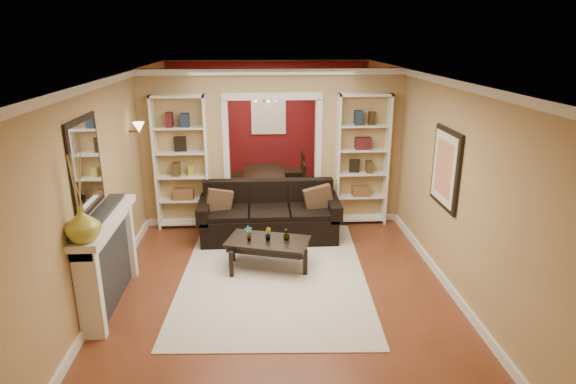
{
  "coord_description": "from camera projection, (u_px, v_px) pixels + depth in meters",
  "views": [
    {
      "loc": [
        -0.24,
        -6.98,
        3.22
      ],
      "look_at": [
        0.15,
        -0.8,
        1.2
      ],
      "focal_mm": 30.0,
      "sensor_mm": 36.0,
      "label": 1
    }
  ],
  "objects": [
    {
      "name": "floor",
      "position": [
        276.0,
        248.0,
        7.63
      ],
      "size": [
        8.0,
        8.0,
        0.0
      ],
      "primitive_type": "plane",
      "color": "brown",
      "rests_on": "ground"
    },
    {
      "name": "ceiling",
      "position": [
        274.0,
        74.0,
        6.79
      ],
      "size": [
        8.0,
        8.0,
        0.0
      ],
      "primitive_type": "plane",
      "rotation": [
        3.14,
        0.0,
        0.0
      ],
      "color": "white",
      "rests_on": "ground"
    },
    {
      "name": "wall_back",
      "position": [
        269.0,
        121.0,
        11.01
      ],
      "size": [
        8.0,
        0.0,
        8.0
      ],
      "primitive_type": "plane",
      "rotation": [
        1.57,
        0.0,
        0.0
      ],
      "color": "tan",
      "rests_on": "ground"
    },
    {
      "name": "wall_front",
      "position": [
        296.0,
        312.0,
        3.42
      ],
      "size": [
        8.0,
        0.0,
        8.0
      ],
      "primitive_type": "plane",
      "rotation": [
        -1.57,
        0.0,
        0.0
      ],
      "color": "tan",
      "rests_on": "ground"
    },
    {
      "name": "wall_left",
      "position": [
        122.0,
        169.0,
        7.08
      ],
      "size": [
        0.0,
        8.0,
        8.0
      ],
      "primitive_type": "plane",
      "rotation": [
        1.57,
        0.0,
        1.57
      ],
      "color": "tan",
      "rests_on": "ground"
    },
    {
      "name": "wall_right",
      "position": [
        422.0,
        164.0,
        7.35
      ],
      "size": [
        0.0,
        8.0,
        8.0
      ],
      "primitive_type": "plane",
      "rotation": [
        1.57,
        0.0,
        -1.57
      ],
      "color": "tan",
      "rests_on": "ground"
    },
    {
      "name": "partition_wall",
      "position": [
        272.0,
        148.0,
        8.35
      ],
      "size": [
        4.5,
        0.15,
        2.7
      ],
      "primitive_type": "cube",
      "color": "tan",
      "rests_on": "floor"
    },
    {
      "name": "red_back_panel",
      "position": [
        269.0,
        122.0,
        10.99
      ],
      "size": [
        4.44,
        0.04,
        2.64
      ],
      "primitive_type": "cube",
      "color": "maroon",
      "rests_on": "floor"
    },
    {
      "name": "dining_window",
      "position": [
        268.0,
        113.0,
        10.88
      ],
      "size": [
        0.78,
        0.03,
        0.98
      ],
      "primitive_type": "cube",
      "color": "#8CA5CC",
      "rests_on": "wall_back"
    },
    {
      "name": "area_rug",
      "position": [
        274.0,
        274.0,
        6.8
      ],
      "size": [
        2.73,
        3.69,
        0.01
      ],
      "primitive_type": "cube",
      "rotation": [
        0.0,
        0.0,
        -0.05
      ],
      "color": "beige",
      "rests_on": "floor"
    },
    {
      "name": "sofa",
      "position": [
        269.0,
        212.0,
        7.92
      ],
      "size": [
        2.29,
        0.99,
        0.9
      ],
      "primitive_type": "cube",
      "color": "black",
      "rests_on": "floor"
    },
    {
      "name": "pillow_left",
      "position": [
        219.0,
        202.0,
        7.79
      ],
      "size": [
        0.42,
        0.21,
        0.41
      ],
      "primitive_type": "cube",
      "rotation": [
        0.0,
        0.0,
        0.23
      ],
      "color": "brown",
      "rests_on": "sofa"
    },
    {
      "name": "pillow_right",
      "position": [
        319.0,
        199.0,
        7.88
      ],
      "size": [
        0.46,
        0.18,
        0.45
      ],
      "primitive_type": "cube",
      "rotation": [
        0.0,
        0.0,
        0.12
      ],
      "color": "brown",
      "rests_on": "sofa"
    },
    {
      "name": "coffee_table",
      "position": [
        268.0,
        254.0,
        6.93
      ],
      "size": [
        1.28,
        0.93,
        0.44
      ],
      "primitive_type": "cube",
      "rotation": [
        0.0,
        0.0,
        -0.29
      ],
      "color": "black",
      "rests_on": "floor"
    },
    {
      "name": "plant_left",
      "position": [
        249.0,
        234.0,
        6.81
      ],
      "size": [
        0.14,
        0.12,
        0.22
      ],
      "primitive_type": "imported",
      "rotation": [
        0.0,
        0.0,
        0.47
      ],
      "color": "#336626",
      "rests_on": "coffee_table"
    },
    {
      "name": "plant_center",
      "position": [
        268.0,
        234.0,
        6.83
      ],
      "size": [
        0.11,
        0.12,
        0.19
      ],
      "primitive_type": "imported",
      "rotation": [
        0.0,
        0.0,
        1.83
      ],
      "color": "#336626",
      "rests_on": "coffee_table"
    },
    {
      "name": "plant_right",
      "position": [
        287.0,
        234.0,
        6.85
      ],
      "size": [
        0.14,
        0.14,
        0.18
      ],
      "primitive_type": "imported",
      "rotation": [
        0.0,
        0.0,
        4.11
      ],
      "color": "#336626",
      "rests_on": "coffee_table"
    },
    {
      "name": "bookshelf_left",
      "position": [
        182.0,
        163.0,
        8.16
      ],
      "size": [
        0.9,
        0.3,
        2.3
      ],
      "primitive_type": "cube",
      "color": "white",
      "rests_on": "floor"
    },
    {
      "name": "bookshelf_right",
      "position": [
        362.0,
        160.0,
        8.35
      ],
      "size": [
        0.9,
        0.3,
        2.3
      ],
      "primitive_type": "cube",
      "color": "white",
      "rests_on": "floor"
    },
    {
      "name": "fireplace",
      "position": [
        110.0,
        261.0,
        5.91
      ],
      "size": [
        0.32,
        1.7,
        1.16
      ],
      "primitive_type": "cube",
      "color": "white",
      "rests_on": "floor"
    },
    {
      "name": "vase",
      "position": [
        82.0,
        224.0,
        5.0
      ],
      "size": [
        0.38,
        0.38,
        0.38
      ],
      "primitive_type": "imported",
      "rotation": [
        0.0,
        0.0,
        -0.06
      ],
      "color": "#A9A636",
      "rests_on": "fireplace"
    },
    {
      "name": "mirror",
      "position": [
        86.0,
        165.0,
        5.52
      ],
      "size": [
        0.03,
        0.95,
        1.1
      ],
      "primitive_type": "cube",
      "color": "silver",
      "rests_on": "wall_left"
    },
    {
      "name": "wall_sconce",
      "position": [
        135.0,
        129.0,
        7.46
      ],
      "size": [
        0.18,
        0.18,
        0.22
      ],
      "primitive_type": "cube",
      "color": "#FFE0A5",
      "rests_on": "wall_left"
    },
    {
      "name": "framed_art",
      "position": [
        445.0,
        168.0,
        6.33
      ],
      "size": [
        0.04,
        0.85,
        1.05
      ],
      "primitive_type": "cube",
      "color": "black",
      "rests_on": "wall_right"
    },
    {
      "name": "dining_table",
      "position": [
        266.0,
        185.0,
        9.97
      ],
      "size": [
        1.52,
        0.85,
        0.54
      ],
      "primitive_type": "imported",
      "rotation": [
        0.0,
        0.0,
        1.57
      ],
      "color": "black",
      "rests_on": "floor"
    },
    {
      "name": "dining_chair_nw",
      "position": [
        238.0,
        181.0,
        9.6
      ],
      "size": [
        0.52,
        0.52,
        0.87
      ],
      "primitive_type": "cube",
      "rotation": [
        0.0,
        0.0,
        1.35
      ],
      "color": "black",
      "rests_on": "floor"
    },
    {
      "name": "dining_chair_ne",
      "position": [
        293.0,
        182.0,
        9.68
      ],
      "size": [
        0.51,
        0.51,
        0.81
      ],
      "primitive_type": "cube",
      "rotation": [
        0.0,
        0.0,
        -1.89
      ],
      "color": "black",
      "rests_on": "floor"
    },
    {
      "name": "dining_chair_sw",
      "position": [
        239.0,
        175.0,
        10.19
      ],
      "size": [
        0.47,
        0.47,
        0.79
      ],
      "primitive_type": "cube",
      "rotation": [
        0.0,
        0.0,
        1.35
      ],
      "color": "black",
      "rests_on": "floor"
    },
    {
      "name": "dining_chair_se",
      "position": [
        291.0,
        172.0,
        10.23
      ],
      "size": [
        0.54,
        0.54,
        0.91
      ],
      "primitive_type": "cube",
      "rotation": [
        0.0,
        0.0,
        -1.81
      ],
      "color": "black",
      "rests_on": "floor"
    },
    {
      "name": "chandelier",
      "position": [
        270.0,
        99.0,
        9.57
      ],
      "size": [
        0.5,
        0.5,
        0.3
      ],
      "primitive_type": "cube",
      "color": "#3F311C",
      "rests_on": "ceiling"
    }
  ]
}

